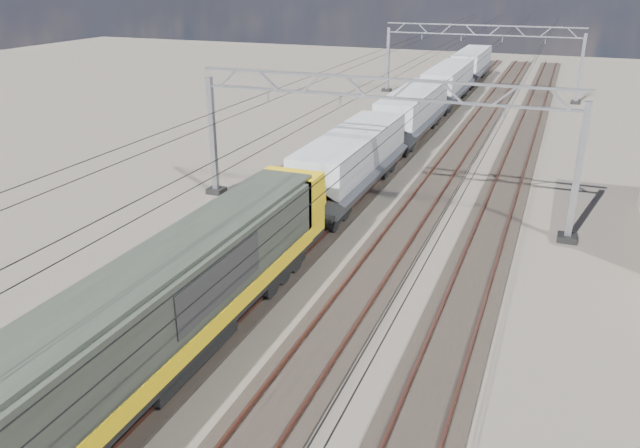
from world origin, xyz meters
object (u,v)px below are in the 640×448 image
(catenary_gantry_mid, at_px, (377,142))
(hopper_wagon_lead, at_px, (352,159))
(hopper_wagon_mid, at_px, (413,110))
(locomotive, at_px, (168,304))
(hopper_wagon_third, at_px, (448,82))
(catenary_gantry_far, at_px, (480,58))
(hopper_wagon_fourth, at_px, (472,63))

(catenary_gantry_mid, xyz_separation_m, hopper_wagon_lead, (-2.00, 2.16, -1.67))
(catenary_gantry_mid, distance_m, hopper_wagon_mid, 16.56)
(locomotive, distance_m, hopper_wagon_mid, 31.90)
(hopper_wagon_mid, height_order, hopper_wagon_third, same)
(catenary_gantry_far, bearing_deg, hopper_wagon_mid, -95.81)
(hopper_wagon_mid, height_order, hopper_wagon_fourth, same)
(hopper_wagon_mid, xyz_separation_m, hopper_wagon_fourth, (0.00, 28.40, 0.00))
(catenary_gantry_mid, bearing_deg, locomotive, -97.33)
(locomotive, relative_size, hopper_wagon_third, 1.62)
(locomotive, xyz_separation_m, hopper_wagon_mid, (-0.00, 31.90, -0.09))
(hopper_wagon_third, bearing_deg, catenary_gantry_far, 69.82)
(locomotive, distance_m, hopper_wagon_third, 46.10)
(catenary_gantry_far, distance_m, hopper_wagon_mid, 19.81)
(hopper_wagon_mid, bearing_deg, catenary_gantry_mid, -83.03)
(catenary_gantry_far, distance_m, locomotive, 51.60)
(hopper_wagon_lead, height_order, hopper_wagon_mid, same)
(hopper_wagon_lead, relative_size, hopper_wagon_fourth, 1.00)
(hopper_wagon_mid, bearing_deg, hopper_wagon_third, 90.00)
(hopper_wagon_third, bearing_deg, hopper_wagon_mid, -90.00)
(locomotive, distance_m, hopper_wagon_fourth, 60.30)
(hopper_wagon_fourth, bearing_deg, locomotive, -90.00)
(locomotive, height_order, hopper_wagon_mid, locomotive)
(hopper_wagon_third, relative_size, hopper_wagon_fourth, 1.00)
(catenary_gantry_mid, height_order, locomotive, catenary_gantry_mid)
(locomotive, relative_size, hopper_wagon_fourth, 1.62)
(catenary_gantry_far, distance_m, hopper_wagon_fourth, 9.14)
(catenary_gantry_far, xyz_separation_m, hopper_wagon_third, (-2.00, -5.44, -1.67))
(catenary_gantry_mid, relative_size, hopper_wagon_fourth, 1.53)
(catenary_gantry_far, bearing_deg, catenary_gantry_mid, -90.00)
(catenary_gantry_mid, height_order, hopper_wagon_mid, catenary_gantry_mid)
(hopper_wagon_mid, xyz_separation_m, hopper_wagon_third, (0.00, 14.20, 0.00))
(hopper_wagon_mid, bearing_deg, hopper_wagon_lead, -90.00)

